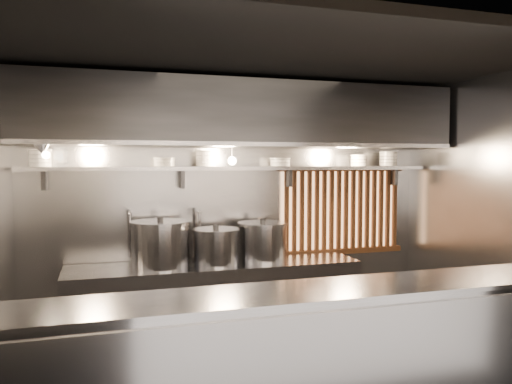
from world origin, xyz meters
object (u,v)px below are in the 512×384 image
stock_pot_mid (216,246)px  stock_pot_right (263,241)px  pendant_bulb (232,161)px  stock_pot_left (161,244)px  heat_lamp (43,148)px

stock_pot_mid → stock_pot_right: bearing=6.6°
pendant_bulb → stock_pot_right: size_ratio=0.27×
stock_pot_mid → stock_pot_right: 0.53m
pendant_bulb → stock_pot_mid: (-0.20, -0.11, -0.88)m
pendant_bulb → stock_pot_mid: bearing=-151.5°
stock_pot_right → stock_pot_left: bearing=-178.6°
heat_lamp → pendant_bulb: size_ratio=1.87×
stock_pot_left → pendant_bulb: bearing=5.6°
heat_lamp → stock_pot_right: bearing=8.1°
heat_lamp → stock_pot_right: heat_lamp is taller
pendant_bulb → stock_pot_right: bearing=-8.5°
stock_pot_left → stock_pot_mid: size_ratio=1.29×
stock_pot_mid → heat_lamp: bearing=-171.4°
stock_pot_mid → stock_pot_right: stock_pot_right is taller
heat_lamp → stock_pot_mid: heat_lamp is taller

